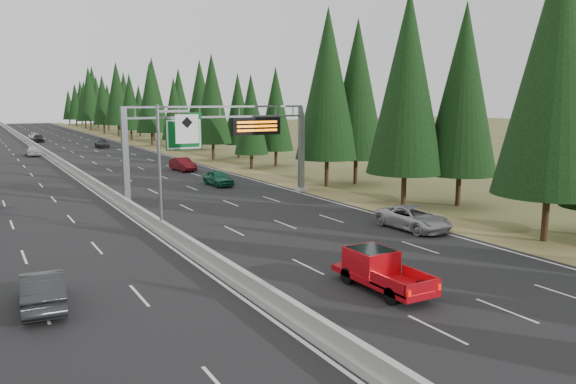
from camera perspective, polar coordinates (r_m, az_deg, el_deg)
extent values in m
cube|color=black|center=(89.64, -23.13, 3.29)|extent=(32.00, 260.00, 0.08)
cube|color=olive|center=(93.33, -12.21, 4.04)|extent=(3.60, 260.00, 0.06)
cube|color=gray|center=(89.62, -23.14, 3.41)|extent=(0.70, 260.00, 0.30)
cube|color=gray|center=(89.59, -23.15, 3.66)|extent=(0.30, 260.00, 0.60)
cube|color=slate|center=(45.12, -16.19, 3.41)|extent=(0.45, 0.45, 7.80)
cube|color=gray|center=(45.64, -15.98, -1.28)|extent=(0.90, 0.90, 0.30)
cube|color=slate|center=(51.17, 1.36, 4.44)|extent=(0.45, 0.45, 7.80)
cube|color=gray|center=(51.63, 1.34, 0.29)|extent=(0.90, 0.90, 0.30)
cube|color=slate|center=(47.39, -6.96, 8.60)|extent=(15.85, 0.35, 0.16)
cube|color=slate|center=(47.40, -6.94, 7.59)|extent=(15.85, 0.35, 0.16)
cube|color=#054C19|center=(46.06, -10.56, 5.79)|extent=(3.00, 0.10, 2.50)
cube|color=silver|center=(46.00, -10.53, 5.79)|extent=(2.85, 0.02, 2.35)
cube|color=#054C19|center=(46.33, -9.44, 7.70)|extent=(1.10, 0.10, 0.45)
cube|color=black|center=(48.51, -3.24, 6.70)|extent=(4.50, 0.40, 1.50)
cube|color=orange|center=(48.29, -3.13, 7.11)|extent=(3.80, 0.02, 0.18)
cube|color=orange|center=(48.31, -3.13, 6.69)|extent=(3.80, 0.02, 0.18)
cube|color=orange|center=(48.33, -3.12, 6.28)|extent=(3.80, 0.02, 0.18)
cylinder|color=slate|center=(35.42, -12.91, 2.16)|extent=(0.20, 0.20, 8.00)
cube|color=gray|center=(36.10, -12.69, -3.99)|extent=(0.50, 0.50, 0.20)
cube|color=slate|center=(35.46, -11.57, 8.05)|extent=(2.00, 0.15, 0.15)
cube|color=silver|center=(35.65, -10.22, 6.33)|extent=(1.50, 0.06, 1.80)
cylinder|color=black|center=(36.58, 24.67, -2.44)|extent=(0.40, 0.40, 2.88)
cone|color=black|center=(35.97, 25.67, 11.74)|extent=(6.48, 6.48, 15.11)
cylinder|color=black|center=(45.31, 11.67, 0.24)|extent=(0.40, 0.40, 2.68)
cone|color=black|center=(44.78, 12.03, 10.87)|extent=(6.03, 6.03, 14.06)
cylinder|color=black|center=(46.67, 16.91, 0.19)|extent=(0.40, 0.40, 2.53)
cone|color=black|center=(46.13, 17.38, 9.94)|extent=(5.69, 5.69, 13.28)
cylinder|color=black|center=(54.79, 3.94, 1.99)|extent=(0.40, 0.40, 2.72)
cone|color=black|center=(54.36, 4.05, 10.92)|extent=(6.12, 6.12, 14.29)
cylinder|color=black|center=(56.61, 6.87, 2.12)|extent=(0.40, 0.40, 2.59)
cone|color=black|center=(56.17, 7.04, 10.34)|extent=(5.83, 5.83, 13.60)
cylinder|color=black|center=(68.59, -3.72, 3.11)|extent=(0.40, 0.40, 1.83)
cone|color=black|center=(68.20, -3.77, 7.90)|extent=(4.12, 4.12, 9.62)
cylinder|color=black|center=(71.61, -1.24, 3.46)|extent=(0.40, 0.40, 2.00)
cone|color=black|center=(71.23, -1.25, 8.46)|extent=(4.49, 4.49, 10.48)
cylinder|color=black|center=(79.27, -7.60, 4.08)|extent=(0.40, 0.40, 2.35)
cone|color=black|center=(78.94, -7.72, 9.39)|extent=(5.28, 5.28, 12.32)
cylinder|color=black|center=(82.58, -5.05, 4.20)|extent=(0.40, 0.40, 1.95)
cone|color=black|center=(82.26, -5.11, 8.43)|extent=(4.39, 4.39, 10.25)
cylinder|color=black|center=(94.17, -11.37, 4.68)|extent=(0.40, 0.40, 1.91)
cone|color=black|center=(93.89, -11.49, 8.31)|extent=(4.31, 4.31, 10.05)
cylinder|color=black|center=(96.35, -8.81, 5.00)|extent=(0.40, 0.40, 2.40)
cone|color=black|center=(96.09, -8.92, 9.46)|extent=(5.40, 5.40, 12.60)
cylinder|color=black|center=(106.52, -13.65, 5.26)|extent=(0.40, 0.40, 2.42)
cone|color=black|center=(106.28, -13.81, 9.34)|extent=(5.46, 5.46, 12.73)
cylinder|color=black|center=(108.69, -10.90, 5.39)|extent=(0.40, 0.40, 2.28)
cone|color=black|center=(108.45, -11.02, 9.15)|extent=(5.13, 5.13, 11.96)
cylinder|color=black|center=(120.92, -15.61, 5.59)|extent=(0.40, 0.40, 2.20)
cone|color=black|center=(120.70, -15.76, 8.85)|extent=(4.95, 4.95, 11.56)
cylinder|color=black|center=(120.96, -13.45, 5.80)|extent=(0.40, 0.40, 2.72)
cone|color=black|center=(120.77, -13.61, 9.83)|extent=(6.13, 6.13, 14.30)
cylinder|color=black|center=(134.13, -16.82, 5.98)|extent=(0.40, 0.40, 2.69)
cone|color=black|center=(133.95, -16.99, 9.57)|extent=(6.06, 6.06, 14.13)
cylinder|color=black|center=(135.94, -14.79, 5.94)|extent=(0.40, 0.40, 1.90)
cone|color=black|center=(135.74, -14.90, 8.44)|extent=(4.27, 4.27, 9.96)
cylinder|color=black|center=(145.97, -18.16, 6.08)|extent=(0.40, 0.40, 2.30)
cone|color=black|center=(145.79, -18.31, 8.90)|extent=(5.18, 5.18, 12.10)
cylinder|color=black|center=(148.95, -16.16, 6.26)|extent=(0.40, 0.40, 2.44)
cone|color=black|center=(148.77, -16.30, 9.19)|extent=(5.49, 5.49, 12.81)
cylinder|color=black|center=(162.18, -19.38, 6.38)|extent=(0.40, 0.40, 2.74)
cone|color=black|center=(162.03, -19.54, 9.40)|extent=(6.17, 6.17, 14.39)
cylinder|color=black|center=(163.37, -17.73, 6.36)|extent=(0.40, 0.40, 2.03)
cone|color=black|center=(163.20, -17.84, 8.58)|extent=(4.56, 4.56, 10.65)
cylinder|color=black|center=(174.60, -19.85, 6.44)|extent=(0.40, 0.40, 2.21)
cone|color=black|center=(174.45, -19.98, 8.71)|extent=(4.98, 4.98, 11.61)
cylinder|color=black|center=(174.49, -18.72, 6.54)|extent=(0.40, 0.40, 2.42)
cone|color=black|center=(174.35, -18.86, 9.02)|extent=(5.44, 5.44, 12.70)
cylinder|color=black|center=(190.06, -20.68, 6.58)|extent=(0.40, 0.40, 2.16)
cone|color=black|center=(189.92, -20.80, 8.62)|extent=(4.86, 4.86, 11.34)
cylinder|color=black|center=(188.03, -19.07, 6.78)|extent=(0.40, 0.40, 3.00)
cone|color=black|center=(187.92, -19.22, 9.63)|extent=(6.74, 6.74, 15.74)
cylinder|color=black|center=(200.63, -21.28, 6.62)|extent=(0.40, 0.40, 1.86)
cone|color=black|center=(200.50, -21.38, 8.28)|extent=(4.20, 4.20, 9.79)
cylinder|color=black|center=(203.45, -20.19, 6.79)|extent=(0.40, 0.40, 2.36)
cone|color=black|center=(203.32, -20.31, 8.86)|extent=(5.31, 5.31, 12.39)
imported|color=#A8A7AC|center=(37.13, 12.62, -2.60)|extent=(2.64, 5.44, 1.49)
cylinder|color=black|center=(23.68, 10.52, -10.36)|extent=(0.28, 0.75, 0.75)
cylinder|color=black|center=(24.69, 13.39, -9.63)|extent=(0.28, 0.75, 0.75)
cylinder|color=black|center=(25.98, 6.09, -8.46)|extent=(0.28, 0.75, 0.75)
cylinder|color=black|center=(26.90, 8.87, -7.89)|extent=(0.28, 0.75, 0.75)
cube|color=#BB0B14|center=(25.27, 9.58, -8.72)|extent=(1.87, 5.24, 0.28)
cube|color=#BB0B14|center=(25.70, 8.43, -6.85)|extent=(1.78, 2.06, 1.03)
cube|color=black|center=(25.63, 8.44, -6.24)|extent=(1.59, 1.78, 0.51)
cube|color=#BB0B14|center=(23.60, 10.08, -9.21)|extent=(0.09, 2.25, 0.56)
cube|color=#BB0B14|center=(24.73, 13.29, -8.45)|extent=(0.09, 2.25, 0.56)
cube|color=#BB0B14|center=(23.38, 13.57, -9.52)|extent=(1.87, 0.09, 0.56)
imported|color=#145B3E|center=(55.18, -7.10, 1.44)|extent=(1.87, 4.46, 1.51)
imported|color=#5E0D13|center=(67.29, -10.65, 2.78)|extent=(2.03, 4.73, 1.52)
imported|color=black|center=(103.19, -18.38, 4.68)|extent=(2.21, 4.92, 1.40)
imported|color=white|center=(130.89, -24.36, 5.20)|extent=(2.30, 4.75, 1.30)
imported|color=black|center=(121.54, -24.03, 5.03)|extent=(2.01, 4.71, 1.59)
imported|color=#232325|center=(24.94, -23.67, -9.05)|extent=(1.98, 4.73, 1.52)
imported|color=#B4B4B4|center=(91.51, -24.56, 3.81)|extent=(1.82, 4.51, 1.53)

